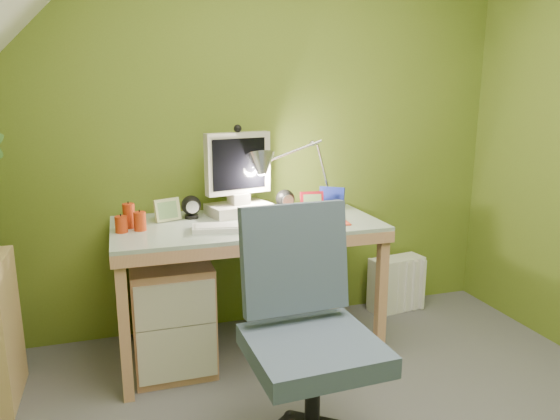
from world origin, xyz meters
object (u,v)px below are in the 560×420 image
object	(u,v)px
monitor	(238,164)
task_chair	(313,345)
desk	(247,287)
radiator	(396,284)
desk_lamp	(314,159)

from	to	relation	value
monitor	task_chair	distance (m)	1.25
monitor	task_chair	bearing A→B (deg)	-102.45
desk	monitor	xyz separation A→B (m)	(0.00, 0.18, 0.66)
monitor	radiator	bearing A→B (deg)	-10.37
desk	monitor	bearing A→B (deg)	89.85
desk_lamp	radiator	world-z (taller)	desk_lamp
monitor	desk_lamp	size ratio (longest dim) A/B	0.96
task_chair	radiator	bearing A→B (deg)	46.25
monitor	radiator	xyz separation A→B (m)	(1.07, 0.06, -0.85)
radiator	desk	bearing A→B (deg)	-175.69
desk	monitor	distance (m)	0.68
desk	radiator	bearing A→B (deg)	12.58
desk	monitor	size ratio (longest dim) A/B	2.46
monitor	desk_lamp	xyz separation A→B (m)	(0.45, 0.00, 0.01)
radiator	desk_lamp	bearing A→B (deg)	177.32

